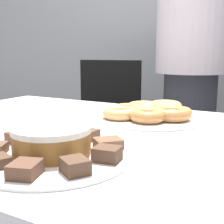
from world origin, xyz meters
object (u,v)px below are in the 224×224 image
person_standing (191,63)px  office_chair_left (100,141)px  plate_cake (52,156)px  plate_donuts (149,117)px  frosted_cake (52,140)px

person_standing → office_chair_left: bearing=-166.6°
person_standing → plate_cake: (0.03, -1.16, -0.16)m
person_standing → plate_donuts: size_ratio=4.58×
person_standing → office_chair_left: size_ratio=1.88×
person_standing → frosted_cake: 1.17m
person_standing → frosted_cake: (0.03, -1.16, -0.12)m
plate_donuts → office_chair_left: bearing=133.6°
person_standing → frosted_cake: bearing=-88.6°
person_standing → office_chair_left: person_standing is taller
person_standing → plate_cake: size_ratio=5.16×
office_chair_left → plate_donuts: 0.84m
office_chair_left → frosted_cake: size_ratio=5.54×
plate_cake → person_standing: bearing=91.4°
plate_cake → plate_donuts: size_ratio=0.89×
plate_donuts → frosted_cake: size_ratio=2.27×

